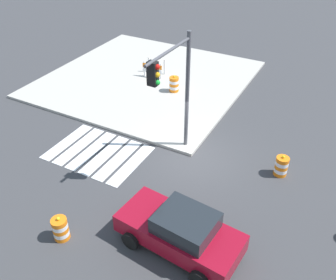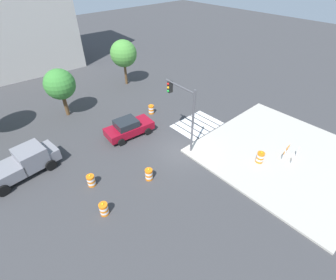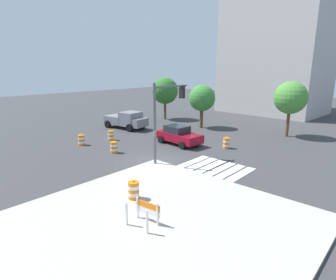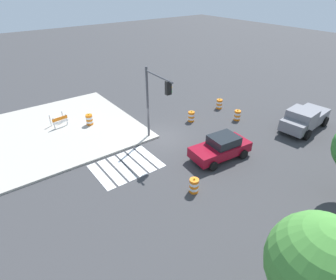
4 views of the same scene
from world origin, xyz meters
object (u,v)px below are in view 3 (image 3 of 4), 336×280
(traffic_barrel_median_far, at_px, (226,143))
(construction_barricade, at_px, (145,211))
(street_tree_streetside_near, at_px, (165,91))
(street_tree_streetside_mid, at_px, (291,98))
(traffic_barrel_median_near, at_px, (111,136))
(traffic_barrel_on_sidewalk, at_px, (134,190))
(traffic_barrel_near_corner, at_px, (81,140))
(street_tree_streetside_far, at_px, (202,98))
(traffic_barrel_crosswalk_end, at_px, (114,147))
(traffic_light_pole, at_px, (166,108))
(pickup_truck, at_px, (127,120))
(sports_car, at_px, (178,135))

(traffic_barrel_median_far, distance_m, construction_barricade, 13.34)
(street_tree_streetside_near, relative_size, street_tree_streetside_mid, 1.01)
(traffic_barrel_median_near, xyz_separation_m, traffic_barrel_on_sidewalk, (10.95, -6.73, 0.15))
(traffic_barrel_near_corner, xyz_separation_m, street_tree_streetside_far, (3.43, 13.20, 2.87))
(traffic_barrel_on_sidewalk, relative_size, construction_barricade, 0.77)
(traffic_barrel_crosswalk_end, bearing_deg, traffic_barrel_median_far, 50.09)
(traffic_barrel_crosswalk_end, relative_size, street_tree_streetside_near, 0.19)
(traffic_barrel_on_sidewalk, bearing_deg, traffic_barrel_crosswalk_end, 149.25)
(street_tree_streetside_near, xyz_separation_m, street_tree_streetside_mid, (15.55, 0.97, 0.09))
(traffic_barrel_median_near, xyz_separation_m, street_tree_streetside_near, (-3.91, 11.71, 3.26))
(street_tree_streetside_near, bearing_deg, traffic_light_pole, -46.95)
(traffic_light_pole, relative_size, street_tree_streetside_far, 1.14)
(traffic_barrel_median_near, height_order, traffic_barrel_on_sidewalk, traffic_barrel_on_sidewalk)
(traffic_barrel_on_sidewalk, bearing_deg, street_tree_streetside_mid, 87.96)
(street_tree_streetside_far, bearing_deg, street_tree_streetside_near, 169.50)
(street_tree_streetside_far, bearing_deg, traffic_barrel_median_near, -105.31)
(street_tree_streetside_mid, bearing_deg, street_tree_streetside_far, -165.77)
(pickup_truck, height_order, traffic_barrel_on_sidewalk, pickup_truck)
(street_tree_streetside_mid, bearing_deg, traffic_light_pole, -104.96)
(sports_car, height_order, traffic_barrel_median_near, sports_car)
(sports_car, xyz_separation_m, construction_barricade, (7.56, -11.20, -0.09))
(street_tree_streetside_mid, distance_m, street_tree_streetside_far, 9.07)
(traffic_light_pole, height_order, street_tree_streetside_near, traffic_light_pole)
(street_tree_streetside_far, bearing_deg, sports_car, -69.78)
(traffic_light_pole, bearing_deg, traffic_barrel_median_near, 172.72)
(traffic_light_pole, relative_size, street_tree_streetside_mid, 1.02)
(sports_car, xyz_separation_m, traffic_barrel_median_near, (-5.51, -3.27, -0.36))
(street_tree_streetside_near, distance_m, street_tree_streetside_mid, 15.58)
(pickup_truck, distance_m, street_tree_streetside_near, 7.84)
(sports_car, relative_size, street_tree_streetside_mid, 0.83)
(traffic_barrel_median_near, distance_m, street_tree_streetside_far, 11.21)
(traffic_barrel_median_far, bearing_deg, street_tree_streetside_mid, 74.01)
(traffic_barrel_crosswalk_end, distance_m, traffic_light_pole, 5.85)
(construction_barricade, height_order, street_tree_streetside_mid, street_tree_streetside_mid)
(pickup_truck, height_order, street_tree_streetside_mid, street_tree_streetside_mid)
(sports_car, distance_m, street_tree_streetside_mid, 11.63)
(traffic_barrel_median_far, xyz_separation_m, street_tree_streetside_far, (-6.55, 5.55, 2.87))
(street_tree_streetside_near, distance_m, street_tree_streetside_far, 6.90)
(traffic_barrel_median_near, distance_m, street_tree_streetside_near, 12.77)
(traffic_barrel_median_near, bearing_deg, street_tree_streetside_mid, 47.44)
(street_tree_streetside_mid, bearing_deg, sports_car, -123.08)
(street_tree_streetside_far, bearing_deg, traffic_light_pole, -65.96)
(traffic_barrel_crosswalk_end, xyz_separation_m, traffic_barrel_on_sidewalk, (7.52, -4.48, 0.15))
(traffic_barrel_crosswalk_end, bearing_deg, construction_barricade, -30.47)
(traffic_barrel_near_corner, bearing_deg, traffic_light_pole, 11.42)
(pickup_truck, bearing_deg, street_tree_streetside_far, 46.02)
(construction_barricade, xyz_separation_m, traffic_light_pole, (-5.09, 6.91, 3.19))
(pickup_truck, bearing_deg, traffic_barrel_median_far, 2.21)
(sports_car, distance_m, street_tree_streetside_near, 12.98)
(street_tree_streetside_far, bearing_deg, pickup_truck, -133.98)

